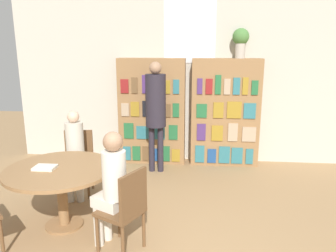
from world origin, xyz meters
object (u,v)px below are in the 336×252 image
object	(u,v)px
flower_vase	(241,40)
chair_far_side	(126,207)
seated_reader_right	(111,183)
librarian_standing	(156,105)
seated_reader_left	(75,150)
bookshelf_right	(225,113)
chair_left_side	(78,159)
bookshelf_left	(152,112)
reading_table	(61,177)

from	to	relation	value
flower_vase	chair_far_side	world-z (taller)	flower_vase
seated_reader_right	librarian_standing	bearing A→B (deg)	22.57
seated_reader_left	seated_reader_right	xyz separation A→B (m)	(0.82, -1.12, 0.03)
bookshelf_right	flower_vase	bearing A→B (deg)	1.32
chair_far_side	seated_reader_left	size ratio (longest dim) A/B	0.73
bookshelf_right	chair_left_side	world-z (taller)	bookshelf_right
chair_left_side	seated_reader_right	distance (m)	1.57
bookshelf_left	flower_vase	bearing A→B (deg)	0.17
chair_left_side	seated_reader_left	size ratio (longest dim) A/B	0.73
bookshelf_right	chair_far_side	size ratio (longest dim) A/B	2.09
librarian_standing	seated_reader_right	bearing A→B (deg)	-94.40
bookshelf_left	bookshelf_right	distance (m)	1.31
bookshelf_left	chair_far_side	world-z (taller)	bookshelf_left
flower_vase	chair_left_side	size ratio (longest dim) A/B	0.55
bookshelf_right	chair_far_side	distance (m)	3.07
bookshelf_right	chair_left_side	size ratio (longest dim) A/B	2.09
bookshelf_left	reading_table	world-z (taller)	bookshelf_left
chair_far_side	seated_reader_right	bearing A→B (deg)	90.00
chair_far_side	bookshelf_left	bearing A→B (deg)	29.62
reading_table	seated_reader_right	world-z (taller)	seated_reader_right
flower_vase	seated_reader_left	size ratio (longest dim) A/B	0.40
reading_table	seated_reader_right	distance (m)	0.79
flower_vase	seated_reader_left	bearing A→B (deg)	-145.84
chair_left_side	librarian_standing	bearing A→B (deg)	-146.98
librarian_standing	reading_table	bearing A→B (deg)	-114.88
flower_vase	reading_table	xyz separation A→B (m)	(-2.24, -2.37, -1.57)
reading_table	seated_reader_left	bearing A→B (deg)	99.03
flower_vase	reading_table	distance (m)	3.62
chair_left_side	bookshelf_left	bearing A→B (deg)	-130.78
reading_table	librarian_standing	distance (m)	2.13
flower_vase	seated_reader_left	distance (m)	3.23
chair_far_side	bookshelf_right	bearing A→B (deg)	4.13
bookshelf_left	seated_reader_right	world-z (taller)	bookshelf_left
bookshelf_right	reading_table	xyz separation A→B (m)	(-2.04, -2.37, -0.32)
bookshelf_left	librarian_standing	bearing A→B (deg)	-74.63
bookshelf_right	flower_vase	distance (m)	1.27
flower_vase	chair_left_side	distance (m)	3.25
bookshelf_left	chair_left_side	distance (m)	1.72
flower_vase	bookshelf_left	bearing A→B (deg)	-179.83
bookshelf_right	flower_vase	size ratio (longest dim) A/B	3.82
librarian_standing	chair_far_side	bearing A→B (deg)	-90.21
flower_vase	librarian_standing	size ratio (longest dim) A/B	0.27
seated_reader_left	chair_far_side	bearing A→B (deg)	120.11
chair_far_side	chair_left_side	bearing A→B (deg)	63.00
bookshelf_left	librarian_standing	xyz separation A→B (m)	(0.14, -0.50, 0.21)
reading_table	chair_left_side	xyz separation A→B (m)	(-0.15, 0.95, -0.11)
seated_reader_left	librarian_standing	distance (m)	1.55
seated_reader_left	seated_reader_right	world-z (taller)	seated_reader_right
librarian_standing	chair_left_side	bearing A→B (deg)	-137.95
seated_reader_left	chair_left_side	bearing A→B (deg)	-90.00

